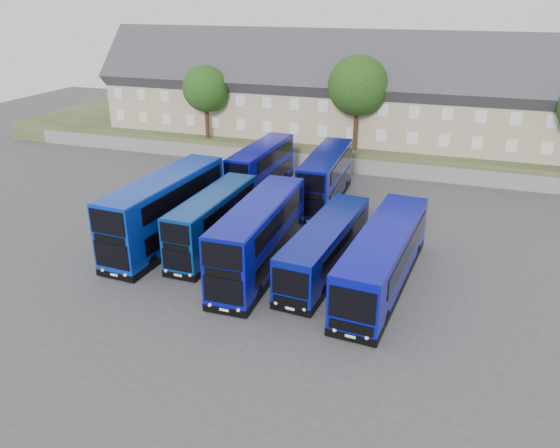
% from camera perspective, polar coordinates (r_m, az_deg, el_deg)
% --- Properties ---
extents(ground, '(120.00, 120.00, 0.00)m').
position_cam_1_polar(ground, '(34.19, -4.65, -5.88)').
color(ground, '#434247').
rests_on(ground, ground).
extents(retaining_wall, '(70.00, 0.40, 1.50)m').
position_cam_1_polar(retaining_wall, '(55.05, 5.34, 6.30)').
color(retaining_wall, slate).
rests_on(retaining_wall, ground).
extents(earth_bank, '(80.00, 20.00, 2.00)m').
position_cam_1_polar(earth_bank, '(64.41, 7.55, 8.90)').
color(earth_bank, '#444929').
rests_on(earth_bank, ground).
extents(terrace_row, '(48.00, 10.40, 11.20)m').
position_cam_1_polar(terrace_row, '(60.14, 4.14, 13.48)').
color(terrace_row, tan).
rests_on(terrace_row, earth_bank).
extents(dd_front_left, '(3.43, 12.28, 4.83)m').
position_cam_1_polar(dd_front_left, '(38.93, -11.86, 1.26)').
color(dd_front_left, '#092DA7').
rests_on(dd_front_left, ground).
extents(dd_front_mid, '(2.53, 10.04, 3.97)m').
position_cam_1_polar(dd_front_mid, '(37.62, -6.99, 0.11)').
color(dd_front_mid, navy).
rests_on(dd_front_mid, ground).
extents(dd_front_right, '(2.83, 11.51, 4.55)m').
position_cam_1_polar(dd_front_right, '(34.27, -2.20, -1.55)').
color(dd_front_right, '#080C9A').
rests_on(dd_front_right, ground).
extents(dd_rear_left, '(2.68, 10.45, 4.12)m').
position_cam_1_polar(dd_rear_left, '(48.71, -1.97, 5.73)').
color(dd_rear_left, '#08099F').
rests_on(dd_rear_left, ground).
extents(dd_rear_right, '(2.86, 10.90, 4.30)m').
position_cam_1_polar(dd_rear_right, '(46.00, 4.79, 4.72)').
color(dd_rear_right, '#070D88').
rests_on(dd_rear_right, ground).
extents(coach_east_a, '(3.36, 11.79, 3.18)m').
position_cam_1_polar(coach_east_a, '(34.68, 4.74, -2.55)').
color(coach_east_a, '#071182').
rests_on(coach_east_a, ground).
extents(coach_east_b, '(3.79, 13.35, 3.60)m').
position_cam_1_polar(coach_east_b, '(33.30, 10.73, -3.63)').
color(coach_east_b, '#080B9C').
rests_on(coach_east_b, ground).
extents(tree_west, '(4.80, 4.80, 7.65)m').
position_cam_1_polar(tree_west, '(59.34, -7.62, 13.66)').
color(tree_west, '#382314').
rests_on(tree_west, earth_bank).
extents(tree_mid, '(5.76, 5.76, 9.18)m').
position_cam_1_polar(tree_mid, '(54.52, 8.30, 13.90)').
color(tree_mid, '#382314').
rests_on(tree_mid, earth_bank).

